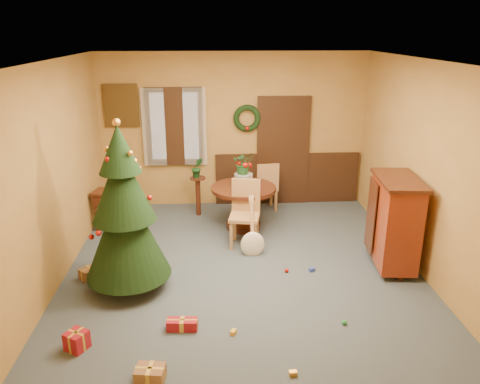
{
  "coord_description": "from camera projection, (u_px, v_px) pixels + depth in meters",
  "views": [
    {
      "loc": [
        -0.4,
        -5.96,
        3.28
      ],
      "look_at": [
        -0.02,
        0.4,
        1.05
      ],
      "focal_mm": 35.0,
      "sensor_mm": 36.0,
      "label": 1
    }
  ],
  "objects": [
    {
      "name": "room_envelope",
      "position": [
        244.0,
        148.0,
        8.92
      ],
      "size": [
        5.5,
        5.5,
        5.5
      ],
      "color": "#323B49",
      "rests_on": "ground"
    },
    {
      "name": "dining_table",
      "position": [
        243.0,
        199.0,
        7.96
      ],
      "size": [
        1.1,
        1.1,
        0.76
      ],
      "color": "black",
      "rests_on": "floor"
    },
    {
      "name": "urn",
      "position": [
        244.0,
        180.0,
        7.85
      ],
      "size": [
        0.31,
        0.31,
        0.23
      ],
      "primitive_type": "cylinder",
      "color": "slate",
      "rests_on": "dining_table"
    },
    {
      "name": "centerpiece_plant",
      "position": [
        244.0,
        163.0,
        7.74
      ],
      "size": [
        0.35,
        0.3,
        0.39
      ],
      "primitive_type": "imported",
      "color": "#1E4C23",
      "rests_on": "urn"
    },
    {
      "name": "chair_near",
      "position": [
        245.0,
        210.0,
        7.38
      ],
      "size": [
        0.53,
        0.53,
        1.05
      ],
      "color": "#9D6C3E",
      "rests_on": "floor"
    },
    {
      "name": "chair_far",
      "position": [
        266.0,
        185.0,
        8.74
      ],
      "size": [
        0.47,
        0.47,
        0.95
      ],
      "color": "#9D6C3E",
      "rests_on": "floor"
    },
    {
      "name": "guitar",
      "position": [
        253.0,
        229.0,
        7.03
      ],
      "size": [
        0.42,
        0.59,
        0.84
      ],
      "primitive_type": null,
      "rotation": [
        -0.49,
        0.0,
        -0.1
      ],
      "color": "#EDE2C6",
      "rests_on": "floor"
    },
    {
      "name": "plant_stand",
      "position": [
        198.0,
        192.0,
        8.56
      ],
      "size": [
        0.28,
        0.28,
        0.73
      ],
      "color": "black",
      "rests_on": "floor"
    },
    {
      "name": "stand_plant",
      "position": [
        197.0,
        168.0,
        8.41
      ],
      "size": [
        0.24,
        0.21,
        0.37
      ],
      "primitive_type": "imported",
      "rotation": [
        0.0,
        0.0,
        0.26
      ],
      "color": "#19471E",
      "rests_on": "plant_stand"
    },
    {
      "name": "christmas_tree",
      "position": [
        124.0,
        212.0,
        5.92
      ],
      "size": [
        1.1,
        1.1,
        2.28
      ],
      "color": "#382111",
      "rests_on": "floor"
    },
    {
      "name": "writing_desk",
      "position": [
        117.0,
        201.0,
        7.92
      ],
      "size": [
        0.84,
        0.54,
        0.69
      ],
      "color": "black",
      "rests_on": "floor"
    },
    {
      "name": "sideboard",
      "position": [
        395.0,
        220.0,
        6.6
      ],
      "size": [
        0.65,
        1.09,
        1.34
      ],
      "color": "#5F1D0A",
      "rests_on": "floor"
    },
    {
      "name": "gift_a",
      "position": [
        150.0,
        374.0,
        4.59
      ],
      "size": [
        0.31,
        0.24,
        0.15
      ],
      "color": "brown",
      "rests_on": "floor"
    },
    {
      "name": "gift_b",
      "position": [
        77.0,
        341.0,
        5.04
      ],
      "size": [
        0.28,
        0.28,
        0.21
      ],
      "color": "maroon",
      "rests_on": "floor"
    },
    {
      "name": "gift_c",
      "position": [
        91.0,
        273.0,
        6.49
      ],
      "size": [
        0.34,
        0.34,
        0.16
      ],
      "color": "brown",
      "rests_on": "floor"
    },
    {
      "name": "gift_d",
      "position": [
        182.0,
        324.0,
        5.38
      ],
      "size": [
        0.36,
        0.17,
        0.13
      ],
      "color": "maroon",
      "rests_on": "floor"
    },
    {
      "name": "toy_a",
      "position": [
        312.0,
        270.0,
        6.67
      ],
      "size": [
        0.09,
        0.08,
        0.05
      ],
      "primitive_type": "cube",
      "rotation": [
        0.0,
        0.0,
        0.45
      ],
      "color": "#263EA7",
      "rests_on": "floor"
    },
    {
      "name": "toy_b",
      "position": [
        344.0,
        322.0,
        5.47
      ],
      "size": [
        0.06,
        0.06,
        0.06
      ],
      "primitive_type": "sphere",
      "color": "green",
      "rests_on": "floor"
    },
    {
      "name": "toy_c",
      "position": [
        233.0,
        332.0,
        5.3
      ],
      "size": [
        0.08,
        0.09,
        0.05
      ],
      "primitive_type": "cube",
      "rotation": [
        0.0,
        0.0,
        1.12
      ],
      "color": "gold",
      "rests_on": "floor"
    },
    {
      "name": "toy_d",
      "position": [
        287.0,
        270.0,
        6.65
      ],
      "size": [
        0.06,
        0.06,
        0.06
      ],
      "primitive_type": "sphere",
      "color": "#BA140C",
      "rests_on": "floor"
    },
    {
      "name": "toy_e",
      "position": [
        293.0,
        373.0,
        4.67
      ],
      "size": [
        0.08,
        0.06,
        0.05
      ],
      "primitive_type": "cube",
      "rotation": [
        0.0,
        0.0,
        0.09
      ],
      "color": "gold",
      "rests_on": "floor"
    }
  ]
}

